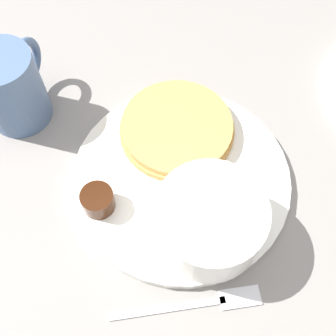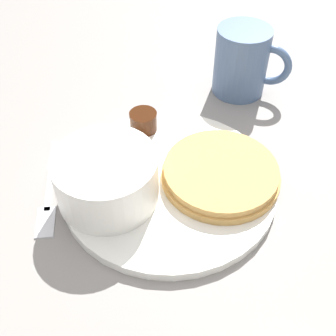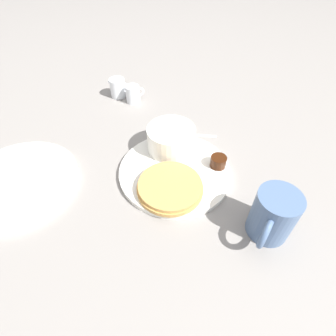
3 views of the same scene
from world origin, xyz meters
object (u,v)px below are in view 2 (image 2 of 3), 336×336
at_px(coffee_mug, 243,61).
at_px(fork, 48,196).
at_px(bowl, 106,177).
at_px(plate, 169,183).

bearing_deg(coffee_mug, fork, 117.82).
relative_size(bowl, fork, 0.73).
distance_m(bowl, coffee_mug, 0.28).
bearing_deg(bowl, fork, 70.87).
bearing_deg(fork, bowl, -109.13).
xyz_separation_m(bowl, coffee_mug, (0.17, -0.22, 0.01)).
height_order(plate, bowl, bowl).
distance_m(coffee_mug, fork, 0.33).
height_order(plate, coffee_mug, coffee_mug).
height_order(plate, fork, plate).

